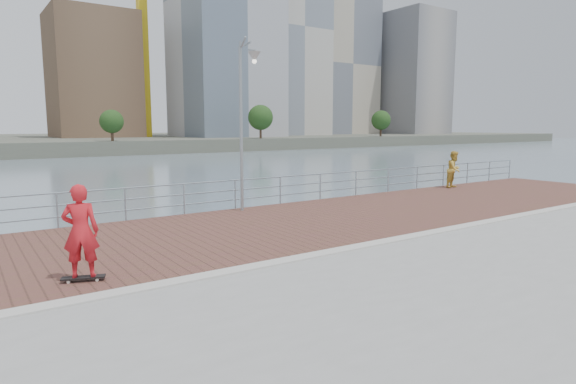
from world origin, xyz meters
TOP-DOWN VIEW (x-y plane):
  - water at (0.00, 0.00)m, footprint 400.00×400.00m
  - seawall at (0.00, -5.00)m, footprint 40.00×24.00m
  - brick_lane at (0.00, 3.60)m, footprint 40.00×6.80m
  - curb at (0.00, 0.00)m, footprint 40.00×0.40m
  - guardrail at (0.00, 7.00)m, footprint 39.06×0.06m
  - street_lamp at (1.04, 6.07)m, footprint 0.43×1.26m
  - skateboard at (-5.63, 1.13)m, footprint 0.86×0.49m
  - skateboarder at (-5.63, 1.13)m, footprint 0.81×0.67m
  - bystander at (13.11, 6.18)m, footprint 1.01×0.86m
  - skyline at (27.87, 103.85)m, footprint 233.00×41.00m
  - shoreline_trees at (5.48, 77.00)m, footprint 144.75×5.19m

SIDE VIEW (x-z plane):
  - water at x=0.00m, z-range -2.00..-2.00m
  - seawall at x=0.00m, z-range -2.00..0.00m
  - brick_lane at x=0.00m, z-range 0.00..0.02m
  - curb at x=0.00m, z-range 0.00..0.06m
  - skateboard at x=-5.63m, z-range 0.05..0.14m
  - guardrail at x=0.00m, z-range 0.13..1.25m
  - bystander at x=13.11m, z-range 0.02..1.87m
  - skateboarder at x=-5.63m, z-range 0.10..2.00m
  - street_lamp at x=1.04m, z-range 1.25..7.17m
  - shoreline_trees at x=5.48m, z-range 1.09..8.01m
  - skyline at x=27.87m, z-range -8.23..56.53m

